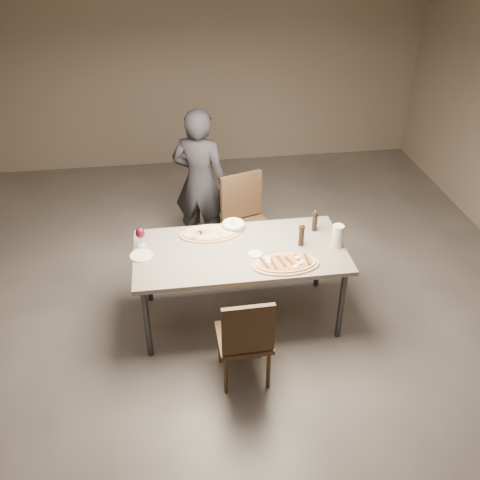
{
  "coord_description": "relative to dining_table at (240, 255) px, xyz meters",
  "views": [
    {
      "loc": [
        -0.53,
        -3.73,
        3.29
      ],
      "look_at": [
        0.0,
        0.0,
        0.85
      ],
      "focal_mm": 40.0,
      "sensor_mm": 36.0,
      "label": 1
    }
  ],
  "objects": [
    {
      "name": "ham_pizza",
      "position": [
        -0.23,
        0.28,
        0.07
      ],
      "size": [
        0.53,
        0.29,
        0.04
      ],
      "rotation": [
        0.0,
        0.0,
        -0.25
      ],
      "color": "tan",
      "rests_on": "dining_table"
    },
    {
      "name": "chair_far",
      "position": [
        0.19,
        0.87,
        -0.14
      ],
      "size": [
        0.58,
        0.58,
        0.98
      ],
      "rotation": [
        0.0,
        0.0,
        3.45
      ],
      "color": "#3F2B1A",
      "rests_on": "ground"
    },
    {
      "name": "pepper_mill_right",
      "position": [
        0.71,
        0.22,
        0.15
      ],
      "size": [
        0.05,
        0.05,
        0.2
      ],
      "rotation": [
        0.0,
        0.0,
        0.43
      ],
      "color": "black",
      "rests_on": "dining_table"
    },
    {
      "name": "side_plate",
      "position": [
        -0.83,
        0.02,
        0.06
      ],
      "size": [
        0.19,
        0.19,
        0.01
      ],
      "rotation": [
        0.0,
        0.0,
        -0.06
      ],
      "color": "white",
      "rests_on": "dining_table"
    },
    {
      "name": "zucchini_pizza",
      "position": [
        0.34,
        -0.27,
        0.07
      ],
      "size": [
        0.56,
        0.31,
        0.05
      ],
      "rotation": [
        0.0,
        0.0,
        -0.23
      ],
      "color": "tan",
      "rests_on": "dining_table"
    },
    {
      "name": "wine_glass",
      "position": [
        -0.83,
        0.18,
        0.18
      ],
      "size": [
        0.08,
        0.08,
        0.18
      ],
      "rotation": [
        0.0,
        0.0,
        0.06
      ],
      "color": "silver",
      "rests_on": "dining_table"
    },
    {
      "name": "oil_dish",
      "position": [
        0.11,
        -0.09,
        0.06
      ],
      "size": [
        0.12,
        0.12,
        0.01
      ],
      "rotation": [
        0.0,
        0.0,
        0.18
      ],
      "color": "white",
      "rests_on": "dining_table"
    },
    {
      "name": "room",
      "position": [
        0.0,
        0.0,
        0.71
      ],
      "size": [
        7.0,
        7.0,
        7.0
      ],
      "color": "#5D5750",
      "rests_on": "ground"
    },
    {
      "name": "diner",
      "position": [
        -0.24,
        1.23,
        0.1
      ],
      "size": [
        0.68,
        0.57,
        1.58
      ],
      "primitive_type": "imported",
      "rotation": [
        0.0,
        0.0,
        2.75
      ],
      "color": "black",
      "rests_on": "ground"
    },
    {
      "name": "bread_basket",
      "position": [
        -0.01,
        0.34,
        0.1
      ],
      "size": [
        0.2,
        0.2,
        0.07
      ],
      "rotation": [
        0.0,
        0.0,
        0.11
      ],
      "color": "#F3EDC5",
      "rests_on": "dining_table"
    },
    {
      "name": "pepper_mill_left",
      "position": [
        0.53,
        0.0,
        0.16
      ],
      "size": [
        0.05,
        0.05,
        0.21
      ],
      "rotation": [
        0.0,
        0.0,
        -0.29
      ],
      "color": "black",
      "rests_on": "dining_table"
    },
    {
      "name": "dining_table",
      "position": [
        0.0,
        0.0,
        0.0
      ],
      "size": [
        1.8,
        0.9,
        0.75
      ],
      "color": "gray",
      "rests_on": "ground"
    },
    {
      "name": "chair_near",
      "position": [
        -0.07,
        -0.78,
        -0.21
      ],
      "size": [
        0.42,
        0.42,
        0.86
      ],
      "rotation": [
        0.0,
        0.0,
        0.02
      ],
      "color": "#3F2B1A",
      "rests_on": "ground"
    },
    {
      "name": "carafe",
      "position": [
        0.83,
        -0.06,
        0.16
      ],
      "size": [
        0.1,
        0.1,
        0.2
      ],
      "rotation": [
        0.0,
        0.0,
        -0.34
      ],
      "color": "silver",
      "rests_on": "dining_table"
    }
  ]
}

